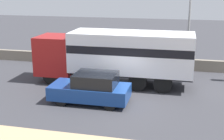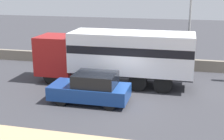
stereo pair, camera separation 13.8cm
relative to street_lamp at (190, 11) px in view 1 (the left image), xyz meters
name	(u,v)px [view 1 (the left image)]	position (x,y,z in m)	size (l,w,h in m)	color
ground_plane	(114,102)	(-3.60, -6.06, -4.19)	(80.00, 80.00, 0.00)	#38383D
stone_wall_backdrop	(135,62)	(-3.60, 1.11, -3.80)	(60.00, 0.35, 0.79)	gray
street_lamp	(190,11)	(0.00, 0.00, 0.00)	(0.56, 0.28, 7.28)	gray
box_truck	(117,53)	(-4.08, -3.05, -2.29)	(9.37, 2.58, 3.18)	maroon
car_hatchback	(92,88)	(-4.70, -6.32, -3.43)	(4.02, 1.83, 1.57)	navy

